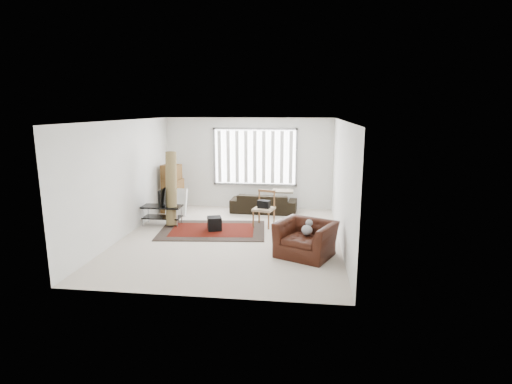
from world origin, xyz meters
The scene contains 11 objects.
room centered at (0.03, 0.51, 1.76)m, with size 6.00×6.02×2.71m.
persian_rug centered at (-0.55, 0.50, 0.01)m, with size 2.72×1.96×0.02m.
tv_stand centered at (-1.95, 0.84, 0.37)m, with size 1.01×0.46×0.51m.
tv centered at (-1.95, 0.84, 0.74)m, with size 0.82×0.11×0.47m, color black.
subwoofer centered at (-0.50, 0.50, 0.19)m, with size 0.33×0.33×0.33m, color black.
moving_boxes centered at (-2.10, 2.14, 0.65)m, with size 0.64×0.60×1.39m.
white_flatpack centered at (-1.89, 1.81, 0.38)m, with size 0.60×0.09×0.77m, color silver.
rolled_rug centered at (-1.71, 0.94, 0.95)m, with size 0.28×0.28×1.89m, color brown.
sofa centered at (0.52, 2.45, 0.36)m, with size 1.89×0.82×0.73m, color black.
side_chair centered at (0.67, 1.05, 0.50)m, with size 0.59×0.59×0.91m.
armchair centered at (1.74, -0.93, 0.41)m, with size 1.40×1.33×0.81m.
Camera 1 is at (1.69, -8.76, 2.95)m, focal length 28.00 mm.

